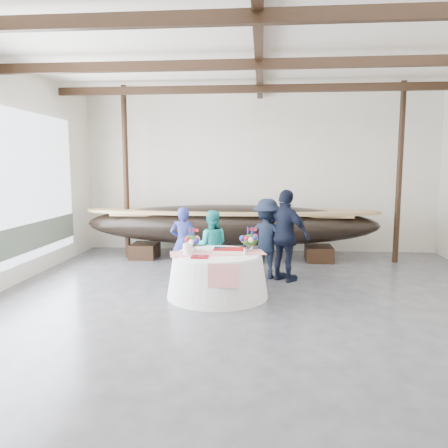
{
  "coord_description": "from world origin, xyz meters",
  "views": [
    {
      "loc": [
        0.07,
        -6.64,
        2.43
      ],
      "look_at": [
        -0.74,
        2.75,
        1.19
      ],
      "focal_mm": 35.0,
      "sensor_mm": 36.0,
      "label": 1
    }
  ],
  "objects": [
    {
      "name": "guest_man_left",
      "position": [
        0.2,
        2.78,
        0.87
      ],
      "size": [
        1.25,
        0.89,
        1.74
      ],
      "primitive_type": "imported",
      "rotation": [
        0.0,
        0.0,
        2.91
      ],
      "color": "black",
      "rests_on": "ground"
    },
    {
      "name": "guest_man_right",
      "position": [
        0.6,
        2.55,
        0.98
      ],
      "size": [
        1.19,
        1.09,
        1.96
      ],
      "primitive_type": "imported",
      "rotation": [
        0.0,
        0.0,
        2.47
      ],
      "color": "black",
      "rests_on": "ground"
    },
    {
      "name": "guest_woman_blue",
      "position": [
        -1.62,
        2.64,
        0.78
      ],
      "size": [
        0.58,
        0.39,
        1.57
      ],
      "primitive_type": "imported",
      "rotation": [
        0.0,
        0.0,
        3.17
      ],
      "color": "navy",
      "rests_on": "ground"
    },
    {
      "name": "banquet_table",
      "position": [
        -0.74,
        1.35,
        0.41
      ],
      "size": [
        1.91,
        1.91,
        0.82
      ],
      "color": "silver",
      "rests_on": "ground"
    },
    {
      "name": "pavilion_structure",
      "position": [
        0.0,
        0.8,
        4.0
      ],
      "size": [
        9.8,
        11.76,
        4.5
      ],
      "color": "black",
      "rests_on": "ground"
    },
    {
      "name": "guest_woman_teal",
      "position": [
        -1.0,
        2.58,
        0.75
      ],
      "size": [
        0.76,
        0.61,
        1.5
      ],
      "primitive_type": "imported",
      "rotation": [
        0.0,
        0.0,
        3.2
      ],
      "color": "teal",
      "rests_on": "ground"
    },
    {
      "name": "wall_front",
      "position": [
        0.0,
        -6.0,
        2.25
      ],
      "size": [
        10.0,
        0.02,
        4.5
      ],
      "primitive_type": "cube",
      "color": "silver",
      "rests_on": "ground"
    },
    {
      "name": "ceiling",
      "position": [
        0.0,
        0.0,
        4.5
      ],
      "size": [
        10.0,
        12.0,
        0.01
      ],
      "primitive_type": "cube",
      "color": "white",
      "rests_on": "wall_back"
    },
    {
      "name": "longboat_display",
      "position": [
        -0.73,
        4.66,
        0.92
      ],
      "size": [
        7.69,
        1.54,
        1.44
      ],
      "color": "black",
      "rests_on": "ground"
    },
    {
      "name": "tabletop_items",
      "position": [
        -0.75,
        1.51,
        0.97
      ],
      "size": [
        1.84,
        1.03,
        0.4
      ],
      "color": "red",
      "rests_on": "banquet_table"
    },
    {
      "name": "wall_back",
      "position": [
        0.0,
        6.0,
        2.25
      ],
      "size": [
        10.0,
        0.02,
        4.5
      ],
      "primitive_type": "cube",
      "color": "silver",
      "rests_on": "ground"
    },
    {
      "name": "floor",
      "position": [
        0.0,
        0.0,
        0.0
      ],
      "size": [
        10.0,
        12.0,
        0.01
      ],
      "primitive_type": "cube",
      "color": "#3D3D42",
      "rests_on": "ground"
    }
  ]
}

